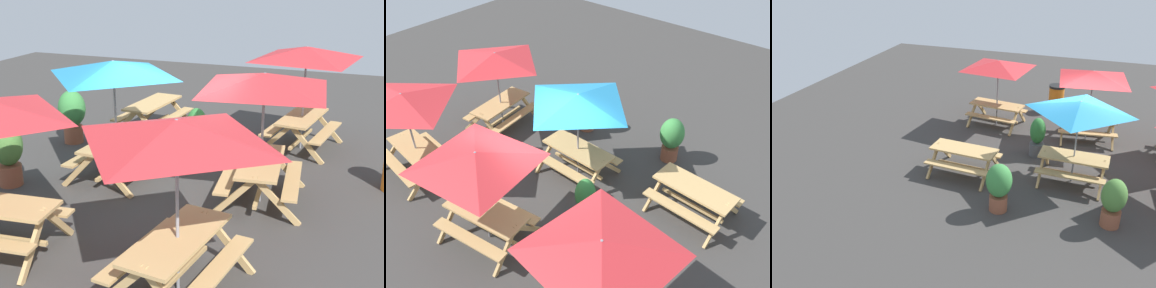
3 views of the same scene
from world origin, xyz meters
TOP-DOWN VIEW (x-y plane):
  - ground_plane at (0.00, 0.00)m, footprint 24.00×24.00m
  - picnic_table_0 at (3.00, -1.81)m, footprint 2.80×2.80m
  - picnic_table_1 at (2.92, 1.81)m, footprint 1.89×1.64m
  - picnic_table_2 at (0.03, 1.24)m, footprint 2.07×2.07m
  - picnic_table_3 at (-0.07, -1.63)m, footprint 2.81×2.81m
  - picnic_table_4 at (-3.10, 1.52)m, footprint 2.20×2.20m
  - picnic_table_5 at (-3.08, -1.30)m, footprint 2.23×2.23m
  - potted_plant_0 at (-1.04, 2.96)m, footprint 0.57×0.57m
  - potted_plant_1 at (1.54, 3.22)m, footprint 0.63×0.63m
  - potted_plant_2 at (1.23, 0.04)m, footprint 0.46×0.46m

SIDE VIEW (x-z plane):
  - ground_plane at x=0.00m, z-range 0.00..0.00m
  - picnic_table_1 at x=2.92m, z-range 0.16..0.97m
  - potted_plant_2 at x=1.23m, z-range 0.01..1.22m
  - potted_plant_0 at x=-1.04m, z-range 0.06..1.27m
  - potted_plant_1 at x=1.54m, z-range 0.08..1.32m
  - picnic_table_0 at x=3.00m, z-range 0.82..3.16m
  - picnic_table_2 at x=0.03m, z-range 0.82..3.16m
  - picnic_table_3 at x=-0.07m, z-range 0.82..3.16m
  - picnic_table_4 at x=-3.10m, z-range 0.82..3.16m
  - picnic_table_5 at x=-3.08m, z-range 0.82..3.16m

